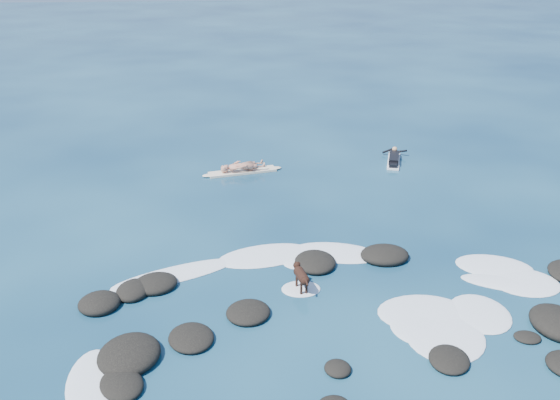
{
  "coord_description": "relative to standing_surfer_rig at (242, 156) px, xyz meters",
  "views": [
    {
      "loc": [
        -2.9,
        -15.16,
        9.18
      ],
      "look_at": [
        -1.3,
        4.0,
        0.9
      ],
      "focal_mm": 40.0,
      "sensor_mm": 36.0,
      "label": 1
    }
  ],
  "objects": [
    {
      "name": "breaking_foam",
      "position": [
        3.37,
        -9.69,
        -0.75
      ],
      "size": [
        13.28,
        7.78,
        0.12
      ],
      "color": "white",
      "rests_on": "ground"
    },
    {
      "name": "paddling_surfer_rig",
      "position": [
        6.59,
        0.82,
        -0.61
      ],
      "size": [
        1.33,
        2.47,
        0.43
      ],
      "rotation": [
        0.0,
        0.0,
        1.29
      ],
      "color": "white",
      "rests_on": "ground"
    },
    {
      "name": "reef_rocks",
      "position": [
        1.9,
        -10.44,
        -0.66
      ],
      "size": [
        15.13,
        7.32,
        0.53
      ],
      "color": "black",
      "rests_on": "ground"
    },
    {
      "name": "dog",
      "position": [
        1.36,
        -9.35,
        -0.28
      ],
      "size": [
        0.44,
        1.14,
        0.73
      ],
      "rotation": [
        0.0,
        0.0,
        1.78
      ],
      "color": "black",
      "rests_on": "ground"
    },
    {
      "name": "standing_surfer_rig",
      "position": [
        0.0,
        0.0,
        0.0
      ],
      "size": [
        3.36,
        1.19,
        1.92
      ],
      "rotation": [
        0.0,
        0.0,
        0.23
      ],
      "color": "beige",
      "rests_on": "ground"
    },
    {
      "name": "ground",
      "position": [
        2.44,
        -9.05,
        -0.76
      ],
      "size": [
        160.0,
        160.0,
        0.0
      ],
      "primitive_type": "plane",
      "color": "#0A2642",
      "rests_on": "ground"
    }
  ]
}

